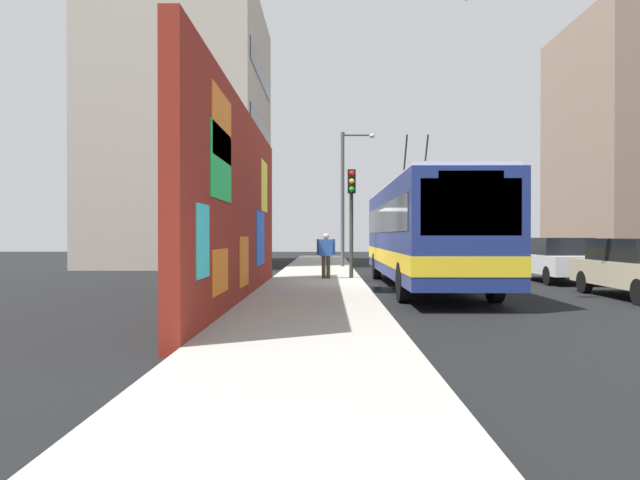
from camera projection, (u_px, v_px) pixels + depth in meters
The scene contains 12 objects.
ground_plane at pixel (364, 286), 18.71m from camera, with size 80.00×80.00×0.00m, color black.
sidewalk_slab at pixel (315, 284), 18.73m from camera, with size 48.00×3.20×0.15m, color #9E9B93.
graffiti_wall at pixel (241, 206), 14.22m from camera, with size 12.98×0.32×4.78m.
building_far_left at pixel (186, 135), 32.58m from camera, with size 11.13×8.56×14.66m.
building_far_right at pixel (637, 143), 33.80m from camera, with size 10.03×7.63×14.23m.
city_bus at pixel (423, 231), 18.05m from camera, with size 12.03×2.53×5.03m.
parked_car_champagne at pixel (640, 267), 15.10m from camera, with size 4.54×1.81×1.58m.
parked_car_white at pixel (555, 258), 20.69m from camera, with size 4.63×1.87×1.58m.
pedestrian_midblock at pixel (326, 252), 20.22m from camera, with size 0.22×0.65×1.59m.
traffic_light at pixel (351, 204), 20.40m from camera, with size 0.49×0.28×3.87m.
street_lamp at pixel (346, 189), 28.24m from camera, with size 0.44×1.67×6.59m.
curbside_puddle at pixel (387, 290), 17.56m from camera, with size 2.16×2.16×0.00m, color black.
Camera 1 is at (-18.72, 1.23, 1.66)m, focal length 32.34 mm.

